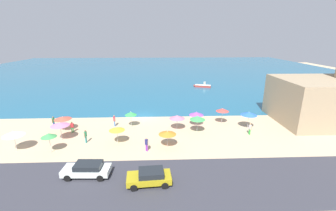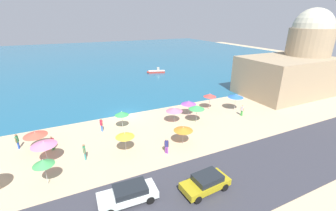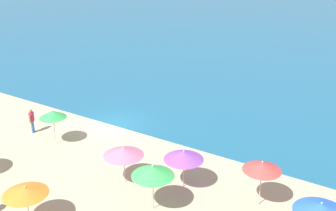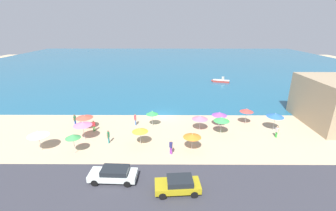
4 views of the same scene
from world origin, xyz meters
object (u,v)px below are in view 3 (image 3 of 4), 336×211
object	(u,v)px
beach_umbrella_2	(123,152)
beach_umbrella_3	(262,166)
beach_umbrella_0	(153,171)
beach_umbrella_7	(184,155)
bather_5	(32,119)
beach_umbrella_6	(53,114)
beach_umbrella_8	(321,208)
beach_umbrella_5	(25,191)

from	to	relation	value
beach_umbrella_2	beach_umbrella_3	world-z (taller)	beach_umbrella_3
beach_umbrella_0	beach_umbrella_2	world-z (taller)	beach_umbrella_0
beach_umbrella_7	bather_5	bearing A→B (deg)	178.84
beach_umbrella_3	bather_5	size ratio (longest dim) A/B	1.44
beach_umbrella_6	beach_umbrella_0	bearing A→B (deg)	-14.59
beach_umbrella_8	bather_5	bearing A→B (deg)	175.42
beach_umbrella_0	beach_umbrella_8	size ratio (longest dim) A/B	0.98
beach_umbrella_0	beach_umbrella_6	distance (m)	9.85
beach_umbrella_3	beach_umbrella_8	distance (m)	3.88
beach_umbrella_0	beach_umbrella_6	xyz separation A→B (m)	(-9.53, 2.48, -0.10)
beach_umbrella_3	beach_umbrella_8	xyz separation A→B (m)	(3.33, -1.99, 0.03)
beach_umbrella_2	beach_umbrella_6	bearing A→B (deg)	169.29
beach_umbrella_6	beach_umbrella_7	distance (m)	9.79
beach_umbrella_3	beach_umbrella_0	bearing A→B (deg)	-143.82
bather_5	beach_umbrella_5	bearing A→B (deg)	-42.03
beach_umbrella_3	bather_5	world-z (taller)	beach_umbrella_3
beach_umbrella_6	bather_5	distance (m)	2.80
beach_umbrella_8	beach_umbrella_3	bearing A→B (deg)	149.13
beach_umbrella_5	beach_umbrella_7	size ratio (longest dim) A/B	0.96
beach_umbrella_3	beach_umbrella_5	bearing A→B (deg)	-139.87
beach_umbrella_6	beach_umbrella_8	world-z (taller)	beach_umbrella_8
beach_umbrella_8	beach_umbrella_2	bearing A→B (deg)	-179.90
beach_umbrella_3	beach_umbrella_6	world-z (taller)	beach_umbrella_3
beach_umbrella_5	beach_umbrella_3	bearing A→B (deg)	40.13
bather_5	beach_umbrella_6	bearing A→B (deg)	-7.21
beach_umbrella_6	beach_umbrella_5	bearing A→B (deg)	-52.07
beach_umbrella_3	beach_umbrella_7	distance (m)	4.19
beach_umbrella_6	bather_5	xyz separation A→B (m)	(-2.55, 0.32, -1.11)
beach_umbrella_5	beach_umbrella_8	bearing A→B (deg)	24.02
beach_umbrella_6	beach_umbrella_7	bearing A→B (deg)	0.42
beach_umbrella_5	beach_umbrella_7	world-z (taller)	beach_umbrella_7
beach_umbrella_8	beach_umbrella_0	bearing A→B (deg)	-171.04
beach_umbrella_7	bather_5	size ratio (longest dim) A/B	1.27
beach_umbrella_2	beach_umbrella_7	distance (m)	3.30
beach_umbrella_3	beach_umbrella_8	world-z (taller)	beach_umbrella_8
beach_umbrella_6	bather_5	bearing A→B (deg)	172.79
beach_umbrella_8	beach_umbrella_6	bearing A→B (deg)	175.81
beach_umbrella_5	bather_5	bearing A→B (deg)	137.97
beach_umbrella_5	beach_umbrella_6	distance (m)	8.43
bather_5	beach_umbrella_2	bearing A→B (deg)	-9.76
beach_umbrella_5	bather_5	size ratio (longest dim) A/B	1.21
beach_umbrella_3	beach_umbrella_5	distance (m)	11.44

